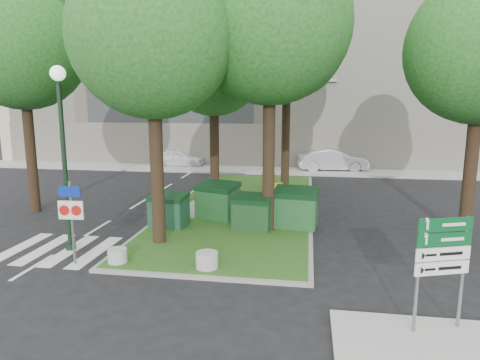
% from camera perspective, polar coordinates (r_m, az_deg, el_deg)
% --- Properties ---
extents(ground, '(120.00, 120.00, 0.00)m').
position_cam_1_polar(ground, '(12.28, -7.93, -12.69)').
color(ground, black).
rests_on(ground, ground).
extents(median_island, '(6.00, 16.00, 0.12)m').
position_cam_1_polar(median_island, '(19.58, 0.32, -3.56)').
color(median_island, '#1F4814').
rests_on(median_island, ground).
extents(median_kerb, '(6.30, 16.30, 0.10)m').
position_cam_1_polar(median_kerb, '(19.59, 0.32, -3.59)').
color(median_kerb, gray).
rests_on(median_kerb, ground).
extents(building_sidewalk, '(42.00, 3.00, 0.12)m').
position_cam_1_polar(building_sidewalk, '(29.85, 2.46, 1.31)').
color(building_sidewalk, '#999993').
rests_on(building_sidewalk, ground).
extents(zebra_crossing, '(5.00, 3.00, 0.01)m').
position_cam_1_polar(zebra_crossing, '(15.00, -20.20, -8.87)').
color(zebra_crossing, silver).
rests_on(zebra_crossing, ground).
extents(apartment_building, '(41.00, 12.00, 16.00)m').
position_cam_1_polar(apartment_building, '(37.07, 3.97, 15.39)').
color(apartment_building, beige).
rests_on(apartment_building, ground).
extents(tree_median_near_left, '(5.20, 5.20, 10.53)m').
position_cam_1_polar(tree_median_near_left, '(14.40, -11.28, 20.31)').
color(tree_median_near_left, black).
rests_on(tree_median_near_left, ground).
extents(tree_median_near_right, '(5.60, 5.60, 11.46)m').
position_cam_1_polar(tree_median_near_right, '(15.72, 4.46, 22.10)').
color(tree_median_near_right, black).
rests_on(tree_median_near_right, ground).
extents(tree_median_mid, '(4.80, 4.80, 9.99)m').
position_cam_1_polar(tree_median_mid, '(20.41, -3.27, 16.56)').
color(tree_median_mid, black).
rests_on(tree_median_mid, ground).
extents(tree_median_far, '(5.80, 5.80, 11.93)m').
position_cam_1_polar(tree_median_far, '(23.13, 6.62, 19.14)').
color(tree_median_far, black).
rests_on(tree_median_far, ground).
extents(tree_street_left, '(5.40, 5.40, 11.00)m').
position_cam_1_polar(tree_street_left, '(20.76, -26.98, 17.25)').
color(tree_street_left, black).
rests_on(tree_street_left, ground).
extents(dumpster_a, '(1.51, 1.15, 1.29)m').
position_cam_1_polar(dumpster_a, '(16.47, -9.47, -3.98)').
color(dumpster_a, '#0F3720').
rests_on(dumpster_a, median_island).
extents(dumpster_b, '(1.89, 1.60, 1.50)m').
position_cam_1_polar(dumpster_b, '(17.34, -2.99, -2.78)').
color(dumpster_b, '#134119').
rests_on(dumpster_b, median_island).
extents(dumpster_c, '(1.54, 1.16, 1.33)m').
position_cam_1_polar(dumpster_c, '(15.83, 1.69, -4.36)').
color(dumpster_c, black).
rests_on(dumpster_c, median_island).
extents(dumpster_d, '(1.75, 1.32, 1.51)m').
position_cam_1_polar(dumpster_d, '(16.27, 7.44, -3.72)').
color(dumpster_d, '#14431B').
rests_on(dumpster_d, median_island).
extents(bollard_left, '(0.56, 0.56, 0.40)m').
position_cam_1_polar(bollard_left, '(13.32, -16.03, -9.64)').
color(bollard_left, '#AEAFAA').
rests_on(bollard_left, median_island).
extents(bollard_right, '(0.64, 0.64, 0.46)m').
position_cam_1_polar(bollard_right, '(12.44, -4.43, -10.58)').
color(bollard_right, '#A6A7A2').
rests_on(bollard_right, median_island).
extents(bollard_mid, '(0.57, 0.57, 0.41)m').
position_cam_1_polar(bollard_mid, '(16.58, 0.32, -5.22)').
color(bollard_mid, '#9A9B96').
rests_on(bollard_mid, median_island).
extents(litter_bin, '(0.45, 0.45, 0.79)m').
position_cam_1_polar(litter_bin, '(20.78, 5.11, -1.49)').
color(litter_bin, gold).
rests_on(litter_bin, median_island).
extents(street_lamp, '(0.47, 0.47, 5.88)m').
position_cam_1_polar(street_lamp, '(14.57, -22.58, 5.31)').
color(street_lamp, black).
rests_on(street_lamp, ground).
extents(traffic_sign_pole, '(0.76, 0.09, 2.53)m').
position_cam_1_polar(traffic_sign_pole, '(13.51, -21.57, -3.92)').
color(traffic_sign_pole, slate).
rests_on(traffic_sign_pole, ground).
extents(directional_sign, '(1.15, 0.43, 2.41)m').
position_cam_1_polar(directional_sign, '(9.70, 25.34, -9.15)').
color(directional_sign, slate).
rests_on(directional_sign, sidewalk_corner).
extents(car_white, '(3.85, 1.56, 1.31)m').
position_cam_1_polar(car_white, '(32.01, -8.25, 2.91)').
color(car_white, white).
rests_on(car_white, ground).
extents(car_silver, '(4.95, 2.30, 1.57)m').
position_cam_1_polar(car_silver, '(30.33, 12.23, 2.61)').
color(car_silver, '#ABAEB4').
rests_on(car_silver, ground).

